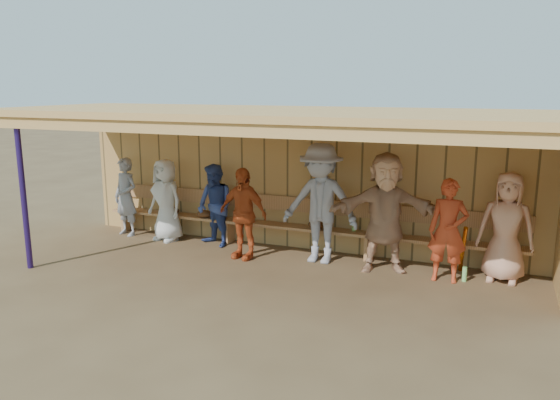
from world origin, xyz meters
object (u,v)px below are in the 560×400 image
(player_c, at_px, (215,206))
(player_g, at_px, (448,231))
(player_b, at_px, (166,200))
(player_f, at_px, (385,212))
(player_e, at_px, (320,204))
(player_d, at_px, (243,213))
(player_h, at_px, (506,227))
(player_a, at_px, (126,197))
(bench, at_px, (296,221))

(player_c, distance_m, player_g, 4.06)
(player_b, xyz_separation_m, player_c, (1.02, 0.03, -0.02))
(player_b, height_order, player_f, player_f)
(player_e, bearing_deg, player_d, -165.05)
(player_f, distance_m, player_g, 0.98)
(player_c, distance_m, player_d, 0.90)
(player_e, distance_m, player_h, 2.81)
(player_d, distance_m, player_g, 3.28)
(player_e, relative_size, player_g, 1.28)
(player_d, height_order, player_e, player_e)
(player_f, height_order, player_g, player_f)
(player_d, relative_size, player_g, 1.00)
(player_g, bearing_deg, player_h, 21.14)
(player_e, xyz_separation_m, player_h, (2.80, 0.17, -0.16))
(player_g, bearing_deg, player_e, 174.73)
(player_a, xyz_separation_m, player_h, (6.78, 0.00, 0.07))
(player_b, bearing_deg, player_a, -168.13)
(player_g, xyz_separation_m, bench, (-2.60, 0.62, -0.24))
(player_a, height_order, player_e, player_e)
(player_c, xyz_separation_m, player_d, (0.78, -0.46, 0.03))
(player_a, relative_size, player_d, 0.98)
(player_d, xyz_separation_m, bench, (0.67, 0.76, -0.24))
(player_e, distance_m, bench, 0.88)
(player_d, bearing_deg, player_h, 15.38)
(player_g, distance_m, bench, 2.69)
(player_c, relative_size, player_g, 0.97)
(player_b, height_order, player_c, player_b)
(player_b, height_order, player_d, player_d)
(player_c, bearing_deg, player_d, -6.49)
(player_d, height_order, player_g, player_d)
(player_c, bearing_deg, player_a, -155.96)
(player_f, height_order, player_h, player_f)
(player_c, relative_size, player_h, 0.91)
(player_f, bearing_deg, player_h, -9.97)
(player_a, distance_m, player_c, 1.94)
(player_f, relative_size, bench, 0.25)
(player_a, bearing_deg, player_b, 12.06)
(player_c, height_order, player_g, player_g)
(player_b, distance_m, player_g, 5.08)
(player_b, distance_m, bench, 2.50)
(player_e, height_order, bench, player_e)
(player_c, xyz_separation_m, bench, (1.45, 0.31, -0.22))
(player_a, bearing_deg, player_h, 13.66)
(player_a, xyz_separation_m, player_g, (5.99, -0.32, 0.01))
(player_h, distance_m, bench, 3.42)
(player_a, distance_m, bench, 3.41)
(player_b, bearing_deg, player_e, 10.81)
(player_a, relative_size, player_c, 1.01)
(player_d, bearing_deg, player_b, 175.45)
(player_e, bearing_deg, player_f, 0.11)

